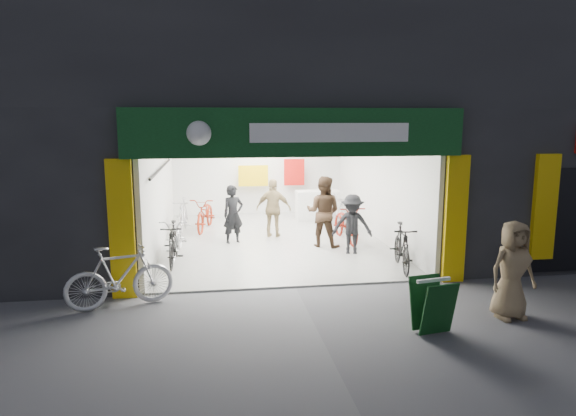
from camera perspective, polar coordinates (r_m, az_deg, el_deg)
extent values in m
plane|color=#56565B|center=(10.27, 0.88, -8.87)|extent=(60.00, 60.00, 0.00)
cube|color=#232326|center=(15.02, 1.62, 19.28)|extent=(16.00, 10.00, 4.50)
cube|color=#232326|center=(15.18, -23.43, 3.22)|extent=(5.00, 10.00, 3.50)
cube|color=#232326|center=(16.53, 18.92, 3.98)|extent=(6.00, 10.00, 3.50)
cube|color=#9E9E99|center=(14.07, -1.79, -3.59)|extent=(6.00, 8.00, 0.04)
cube|color=silver|center=(17.84, -3.38, 4.42)|extent=(6.00, 0.20, 3.20)
cube|color=silver|center=(13.76, -14.13, 2.50)|extent=(0.10, 8.00, 3.20)
cube|color=silver|center=(14.43, 9.90, 2.98)|extent=(0.10, 8.00, 3.20)
cube|color=white|center=(13.68, -1.87, 9.68)|extent=(6.00, 8.00, 0.10)
cube|color=black|center=(9.82, 0.84, 10.17)|extent=(6.00, 0.30, 0.30)
cube|color=#0C3613|center=(9.61, 1.05, 8.38)|extent=(6.40, 0.25, 0.90)
cube|color=white|center=(9.59, 4.77, 8.35)|extent=(3.00, 0.02, 0.35)
cube|color=#DFAE0B|center=(9.88, -17.99, -2.30)|extent=(0.45, 0.12, 2.60)
cube|color=#DFAE0B|center=(10.88, 18.10, -1.21)|extent=(0.45, 0.12, 2.60)
cube|color=#DFAE0B|center=(11.85, 26.61, 0.08)|extent=(0.50, 0.12, 2.20)
cylinder|color=black|center=(13.10, -13.90, 4.35)|extent=(0.06, 5.00, 0.06)
cube|color=silver|center=(16.68, 3.33, 0.22)|extent=(1.40, 0.60, 1.00)
cube|color=white|center=(10.91, -0.12, 9.25)|extent=(1.30, 0.35, 0.04)
cube|color=white|center=(12.69, -1.33, 9.35)|extent=(1.30, 0.35, 0.04)
cube|color=white|center=(14.48, -2.24, 9.41)|extent=(1.30, 0.35, 0.04)
cube|color=white|center=(16.27, -2.95, 9.47)|extent=(1.30, 0.35, 0.04)
imported|color=#A5A5A9|center=(12.63, -12.28, -3.20)|extent=(0.76, 1.90, 0.98)
imported|color=black|center=(11.96, -12.65, -3.93)|extent=(0.50, 1.65, 0.99)
imported|color=maroon|center=(15.45, -9.16, -0.65)|extent=(1.04, 2.02, 1.01)
imported|color=#ADACB1|center=(15.31, -11.57, -0.83)|extent=(0.61, 1.71, 1.01)
imported|color=black|center=(11.56, 12.54, -4.30)|extent=(0.79, 1.78, 1.03)
imported|color=maroon|center=(13.95, 6.49, -1.71)|extent=(0.77, 1.97, 1.02)
imported|color=#A9AAAE|center=(15.52, 5.58, -0.42)|extent=(0.50, 1.78, 1.07)
imported|color=silver|center=(9.58, -18.19, -7.24)|extent=(1.95, 1.05, 1.13)
imported|color=black|center=(13.63, -6.11, -0.77)|extent=(0.68, 0.57, 1.58)
imported|color=#372519|center=(13.22, 3.93, -0.46)|extent=(1.12, 1.03, 1.86)
imported|color=black|center=(12.56, 7.14, -1.90)|extent=(1.08, 0.78, 1.50)
imported|color=#9A845A|center=(14.25, -1.61, -0.08)|extent=(1.05, 0.68, 1.66)
imported|color=#876F4E|center=(9.33, 23.67, -6.33)|extent=(0.86, 0.61, 1.66)
cube|color=#0E3A15|center=(8.26, 16.44, -10.76)|extent=(0.58, 0.29, 0.84)
cube|color=#0E3A15|center=(8.54, 15.06, -10.00)|extent=(0.58, 0.29, 0.84)
cube|color=white|center=(8.27, 15.87, -7.71)|extent=(0.58, 0.15, 0.05)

